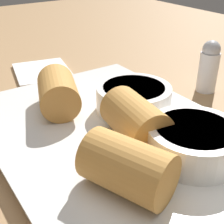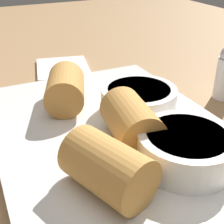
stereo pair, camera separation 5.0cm
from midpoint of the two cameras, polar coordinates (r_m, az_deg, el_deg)
The scene contains 8 objects.
table_surface at distance 40.06cm, azimuth 1.63°, elevation -4.10°, with size 180.00×140.00×2.00cm.
serving_plate at distance 37.20cm, azimuth 3.86°, elevation -3.78°, with size 34.32×26.11×1.50cm.
roll_front_left at distance 40.91cm, azimuth -5.08°, elevation 4.43°, with size 8.90×7.22×4.87cm.
roll_front_right at distance 26.95cm, azimuth 3.93°, elevation -9.92°, with size 8.90×7.22×4.87cm.
roll_back_left at distance 33.57cm, azimuth 7.53°, elevation -1.54°, with size 8.75×5.86×4.87cm.
dipping_bowl_near at distance 39.36cm, azimuth 8.52°, elevation 2.18°, with size 9.49×9.49×3.34cm.
dipping_bowl_far at distance 31.55cm, azimuth 17.86°, elevation -6.36°, with size 9.49×9.49×3.34cm.
napkin at distance 57.70cm, azimuth -6.52°, elevation 7.88°, with size 12.53×11.28×0.60cm.
Camera 2 is at (31.14, -13.18, 22.80)cm, focal length 50.00 mm.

